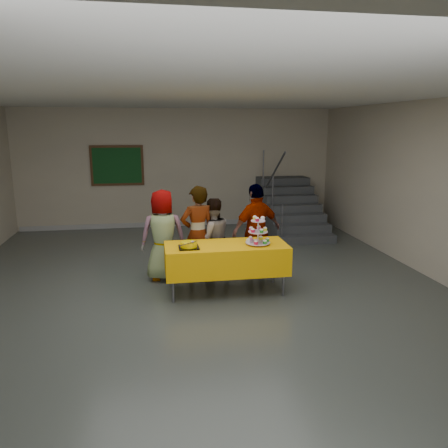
# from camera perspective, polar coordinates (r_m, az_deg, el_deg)

# --- Properties ---
(room_shell) EXTENTS (10.00, 10.04, 3.02)m
(room_shell) POSITION_cam_1_polar(r_m,az_deg,el_deg) (6.31, -3.36, 8.84)
(room_shell) COLOR #4C514C
(room_shell) RESTS_ON ground
(bake_table) EXTENTS (1.88, 0.78, 0.77)m
(bake_table) POSITION_cam_1_polar(r_m,az_deg,el_deg) (6.77, 0.28, -4.44)
(bake_table) COLOR #595960
(bake_table) RESTS_ON ground
(cupcake_stand) EXTENTS (0.38, 0.38, 0.44)m
(cupcake_stand) POSITION_cam_1_polar(r_m,az_deg,el_deg) (6.70, 4.46, -1.28)
(cupcake_stand) COLOR silver
(cupcake_stand) RESTS_ON bake_table
(bear_cake) EXTENTS (0.32, 0.36, 0.12)m
(bear_cake) POSITION_cam_1_polar(r_m,az_deg,el_deg) (6.53, -4.63, -2.64)
(bear_cake) COLOR black
(bear_cake) RESTS_ON bake_table
(schoolchild_a) EXTENTS (0.75, 0.49, 1.54)m
(schoolchild_a) POSITION_cam_1_polar(r_m,az_deg,el_deg) (7.37, -7.97, -1.45)
(schoolchild_a) COLOR slate
(schoolchild_a) RESTS_ON ground
(schoolchild_b) EXTENTS (0.66, 0.50, 1.61)m
(schoolchild_b) POSITION_cam_1_polar(r_m,az_deg,el_deg) (7.23, -3.45, -1.31)
(schoolchild_b) COLOR slate
(schoolchild_b) RESTS_ON ground
(schoolchild_c) EXTENTS (0.76, 0.65, 1.38)m
(schoolchild_c) POSITION_cam_1_polar(r_m,az_deg,el_deg) (7.40, -1.54, -1.89)
(schoolchild_c) COLOR slate
(schoolchild_c) RESTS_ON ground
(schoolchild_d) EXTENTS (1.02, 0.70, 1.61)m
(schoolchild_d) POSITION_cam_1_polar(r_m,az_deg,el_deg) (7.47, 4.27, -0.89)
(schoolchild_d) COLOR slate
(schoolchild_d) RESTS_ON ground
(staircase) EXTENTS (1.30, 2.40, 2.04)m
(staircase) POSITION_cam_1_polar(r_m,az_deg,el_deg) (11.10, 8.40, 1.77)
(staircase) COLOR #424447
(staircase) RESTS_ON ground
(noticeboard) EXTENTS (1.30, 0.05, 1.00)m
(noticeboard) POSITION_cam_1_polar(r_m,az_deg,el_deg) (11.28, -13.78, 7.43)
(noticeboard) COLOR #472B16
(noticeboard) RESTS_ON ground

